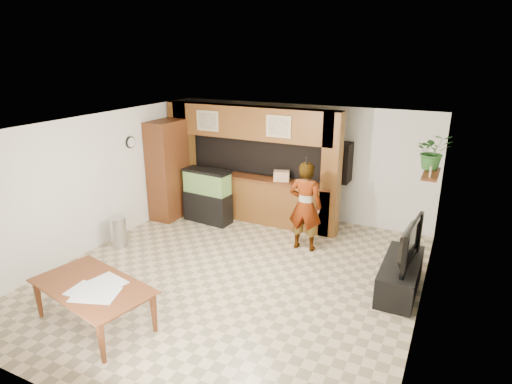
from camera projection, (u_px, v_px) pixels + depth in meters
The scene contains 22 objects.
floor at pixel (233, 276), 7.43m from camera, with size 6.50×6.50×0.00m, color tan.
ceiling at pixel (231, 127), 6.61m from camera, with size 6.50×6.50×0.00m, color white.
wall_back at pixel (301, 162), 9.79m from camera, with size 6.00×6.00×0.00m, color silver.
wall_left at pixel (97, 182), 8.26m from camera, with size 6.50×6.50×0.00m, color silver.
wall_right at pixel (426, 239), 5.77m from camera, with size 6.50×6.50×0.00m, color silver.
partition at pixel (252, 163), 9.66m from camera, with size 4.20×0.99×2.60m.
wall_clock at pixel (131, 142), 8.92m from camera, with size 0.05×0.25×0.25m.
wall_shelf at pixel (431, 174), 7.37m from camera, with size 0.25×0.90×0.04m, color brown.
pantry_cabinet at pixel (168, 170), 9.77m from camera, with size 0.56×0.92×2.25m, color brown.
trash_can at pixel (118, 232), 8.49m from camera, with size 0.32×0.32×0.59m, color #B2B2B7.
aquarium at pixel (208, 197), 9.62m from camera, with size 1.10×0.41×1.22m.
tv_stand at pixel (400, 276), 6.93m from camera, with size 0.56×1.52×0.51m, color black.
television at pixel (404, 242), 6.74m from camera, with size 1.20×0.16×0.69m, color black.
photo_frame at pixel (430, 172), 7.10m from camera, with size 0.03×0.14×0.18m, color tan.
potted_plant at pixel (433, 151), 7.50m from camera, with size 0.57×0.50×0.64m, color #2C6327.
person at pixel (305, 206), 8.20m from camera, with size 0.65×0.42×1.77m, color #977C52.
microphone at pixel (307, 161), 7.74m from camera, with size 0.04×0.04×0.17m, color black.
dining_table at pixel (92, 306), 6.00m from camera, with size 1.77×0.99×0.62m, color brown.
newspaper_a at pixel (89, 291), 5.79m from camera, with size 0.55×0.40×0.01m, color silver.
newspaper_b at pixel (96, 294), 5.70m from camera, with size 0.59×0.43×0.01m, color silver.
newspaper_c at pixel (108, 282), 6.01m from camera, with size 0.50×0.36×0.01m, color silver.
counter_box at pixel (282, 176), 9.22m from camera, with size 0.33×0.22×0.22m, color tan.
Camera 1 is at (3.24, -5.75, 3.72)m, focal length 30.00 mm.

